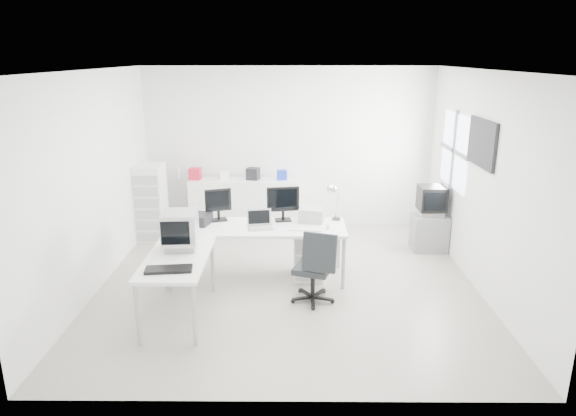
{
  "coord_description": "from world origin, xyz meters",
  "views": [
    {
      "loc": [
        0.05,
        -6.4,
        2.98
      ],
      "look_at": [
        0.0,
        0.2,
        1.0
      ],
      "focal_mm": 32.0,
      "sensor_mm": 36.0,
      "label": 1
    }
  ],
  "objects_px": {
    "main_desk": "(257,252)",
    "tv_cabinet": "(429,232)",
    "crt_monitor": "(180,232)",
    "office_chair": "(313,265)",
    "side_desk": "(179,286)",
    "lcd_monitor_large": "(283,204)",
    "laptop": "(260,221)",
    "crt_tv": "(432,201)",
    "inkjet_printer": "(195,219)",
    "drawer_pedestal": "(308,256)",
    "filing_cabinet": "(151,202)",
    "lcd_monitor_small": "(218,205)",
    "sideboard": "(242,204)",
    "laser_printer": "(312,215)"
  },
  "relations": [
    {
      "from": "lcd_monitor_small",
      "to": "office_chair",
      "type": "bearing_deg",
      "value": -54.9
    },
    {
      "from": "inkjet_printer",
      "to": "lcd_monitor_large",
      "type": "relative_size",
      "value": 0.85
    },
    {
      "from": "lcd_monitor_small",
      "to": "filing_cabinet",
      "type": "bearing_deg",
      "value": 116.22
    },
    {
      "from": "drawer_pedestal",
      "to": "lcd_monitor_small",
      "type": "xyz_separation_m",
      "value": [
        -1.25,
        0.2,
        0.68
      ]
    },
    {
      "from": "side_desk",
      "to": "main_desk",
      "type": "bearing_deg",
      "value": 52.31
    },
    {
      "from": "main_desk",
      "to": "inkjet_printer",
      "type": "relative_size",
      "value": 5.99
    },
    {
      "from": "side_desk",
      "to": "laptop",
      "type": "bearing_deg",
      "value": 48.01
    },
    {
      "from": "lcd_monitor_large",
      "to": "side_desk",
      "type": "bearing_deg",
      "value": -141.31
    },
    {
      "from": "laptop",
      "to": "crt_tv",
      "type": "xyz_separation_m",
      "value": [
        2.59,
        1.18,
        -0.06
      ]
    },
    {
      "from": "laser_printer",
      "to": "inkjet_printer",
      "type": "bearing_deg",
      "value": -165.41
    },
    {
      "from": "inkjet_printer",
      "to": "tv_cabinet",
      "type": "xyz_separation_m",
      "value": [
        3.49,
        0.98,
        -0.53
      ]
    },
    {
      "from": "main_desk",
      "to": "office_chair",
      "type": "relative_size",
      "value": 2.48
    },
    {
      "from": "main_desk",
      "to": "tv_cabinet",
      "type": "xyz_separation_m",
      "value": [
        2.64,
        1.08,
        -0.09
      ]
    },
    {
      "from": "inkjet_printer",
      "to": "crt_monitor",
      "type": "bearing_deg",
      "value": -76.32
    },
    {
      "from": "drawer_pedestal",
      "to": "lcd_monitor_large",
      "type": "xyz_separation_m",
      "value": [
        -0.35,
        0.2,
        0.68
      ]
    },
    {
      "from": "crt_monitor",
      "to": "lcd_monitor_small",
      "type": "bearing_deg",
      "value": 71.22
    },
    {
      "from": "lcd_monitor_small",
      "to": "filing_cabinet",
      "type": "height_order",
      "value": "filing_cabinet"
    },
    {
      "from": "main_desk",
      "to": "crt_tv",
      "type": "xyz_separation_m",
      "value": [
        2.64,
        1.08,
        0.43
      ]
    },
    {
      "from": "laptop",
      "to": "crt_tv",
      "type": "distance_m",
      "value": 2.85
    },
    {
      "from": "office_chair",
      "to": "filing_cabinet",
      "type": "bearing_deg",
      "value": 157.42
    },
    {
      "from": "drawer_pedestal",
      "to": "tv_cabinet",
      "type": "relative_size",
      "value": 1.04
    },
    {
      "from": "crt_monitor",
      "to": "crt_tv",
      "type": "relative_size",
      "value": 0.86
    },
    {
      "from": "crt_monitor",
      "to": "office_chair",
      "type": "xyz_separation_m",
      "value": [
        1.59,
        0.15,
        -0.48
      ]
    },
    {
      "from": "tv_cabinet",
      "to": "crt_tv",
      "type": "height_order",
      "value": "crt_tv"
    },
    {
      "from": "main_desk",
      "to": "lcd_monitor_large",
      "type": "relative_size",
      "value": 5.12
    },
    {
      "from": "lcd_monitor_large",
      "to": "crt_tv",
      "type": "xyz_separation_m",
      "value": [
        2.29,
        0.83,
        -0.18
      ]
    },
    {
      "from": "crt_monitor",
      "to": "crt_tv",
      "type": "height_order",
      "value": "crt_monitor"
    },
    {
      "from": "lcd_monitor_large",
      "to": "crt_tv",
      "type": "height_order",
      "value": "lcd_monitor_large"
    },
    {
      "from": "side_desk",
      "to": "lcd_monitor_large",
      "type": "relative_size",
      "value": 2.98
    },
    {
      "from": "main_desk",
      "to": "lcd_monitor_large",
      "type": "xyz_separation_m",
      "value": [
        0.35,
        0.25,
        0.61
      ]
    },
    {
      "from": "filing_cabinet",
      "to": "crt_tv",
      "type": "bearing_deg",
      "value": -6.31
    },
    {
      "from": "lcd_monitor_large",
      "to": "inkjet_printer",
      "type": "bearing_deg",
      "value": 177.44
    },
    {
      "from": "crt_monitor",
      "to": "office_chair",
      "type": "bearing_deg",
      "value": 1.86
    },
    {
      "from": "side_desk",
      "to": "office_chair",
      "type": "distance_m",
      "value": 1.64
    },
    {
      "from": "side_desk",
      "to": "lcd_monitor_large",
      "type": "bearing_deg",
      "value": 48.37
    },
    {
      "from": "laser_printer",
      "to": "sideboard",
      "type": "height_order",
      "value": "laser_printer"
    },
    {
      "from": "laser_printer",
      "to": "tv_cabinet",
      "type": "distance_m",
      "value": 2.15
    },
    {
      "from": "inkjet_printer",
      "to": "laptop",
      "type": "relative_size",
      "value": 1.19
    },
    {
      "from": "office_chair",
      "to": "lcd_monitor_large",
      "type": "bearing_deg",
      "value": 130.76
    },
    {
      "from": "lcd_monitor_small",
      "to": "tv_cabinet",
      "type": "xyz_separation_m",
      "value": [
        3.19,
        0.83,
        -0.69
      ]
    },
    {
      "from": "lcd_monitor_small",
      "to": "filing_cabinet",
      "type": "distance_m",
      "value": 1.89
    },
    {
      "from": "tv_cabinet",
      "to": "sideboard",
      "type": "distance_m",
      "value": 3.2
    },
    {
      "from": "crt_tv",
      "to": "drawer_pedestal",
      "type": "bearing_deg",
      "value": -152.11
    },
    {
      "from": "office_chair",
      "to": "crt_tv",
      "type": "relative_size",
      "value": 1.93
    },
    {
      "from": "drawer_pedestal",
      "to": "sideboard",
      "type": "distance_m",
      "value": 2.3
    },
    {
      "from": "tv_cabinet",
      "to": "crt_monitor",
      "type": "bearing_deg",
      "value": -151.1
    },
    {
      "from": "main_desk",
      "to": "office_chair",
      "type": "bearing_deg",
      "value": -43.58
    },
    {
      "from": "crt_monitor",
      "to": "office_chair",
      "type": "height_order",
      "value": "crt_monitor"
    },
    {
      "from": "side_desk",
      "to": "lcd_monitor_small",
      "type": "distance_m",
      "value": 1.51
    },
    {
      "from": "drawer_pedestal",
      "to": "filing_cabinet",
      "type": "bearing_deg",
      "value": 149.21
    }
  ]
}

